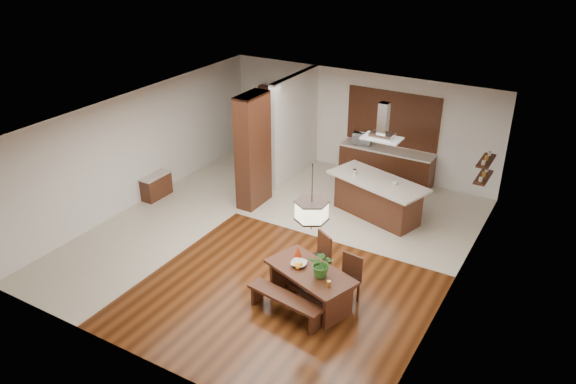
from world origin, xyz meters
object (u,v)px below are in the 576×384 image
Objects in this scene: foliage_plant at (322,264)px; range_hood at (383,121)px; kitchen_island at (377,198)px; pendant_lantern at (312,198)px; dining_table at (310,279)px; fruit_bowl at (299,264)px; dining_chair_left at (315,259)px; dining_chair_right at (346,281)px; hallway_console at (156,186)px; island_cup at (395,183)px; microwave at (362,139)px; dining_bench at (285,306)px.

range_hood reaches higher than foliage_plant.
pendant_lantern is at bearing -69.32° from kitchen_island.
foliage_plant is at bearing -10.44° from dining_table.
fruit_bowl is at bearing 171.29° from pendant_lantern.
kitchen_island is at bearing 93.20° from pendant_lantern.
dining_chair_left is 0.87m from dining_chair_right.
fruit_bowl is (5.33, -1.90, 0.44)m from hallway_console.
dining_chair_right is at bearing -14.32° from hallway_console.
dining_chair_right is 1.89m from pendant_lantern.
hallway_console is 2.94× the size of fruit_bowl.
island_cup is (0.22, 3.79, 0.52)m from dining_table.
island_cup reaches higher than kitchen_island.
foliage_plant is 3.83m from island_cup.
foliage_plant is (5.87, -1.99, 0.67)m from hallway_console.
foliage_plant is 4.45× the size of island_cup.
dining_table is at bearing -93.37° from island_cup.
pendant_lantern is (0.23, -0.64, 1.71)m from dining_chair_left.
dining_chair_left is 0.81× the size of pendant_lantern.
foliage_plant reaches higher than kitchen_island.
island_cup is at bearing -9.77° from range_hood.
fruit_bowl is 6.06m from microwave.
foliage_plant is (0.26, -0.05, 0.45)m from dining_table.
foliage_plant is (0.47, 0.54, 0.77)m from dining_bench.
hallway_console is at bearing 161.30° from foliage_plant.
hallway_console is 5.96m from dining_bench.
microwave is (-1.56, 5.95, 0.56)m from dining_table.
pendant_lantern reaches higher than hallway_console.
range_hood is at bearing 90.11° from dining_bench.
dining_bench is 4.46m from kitchen_island.
dining_chair_left is 2.03× the size of foliage_plant.
dining_chair_left is at bearing 110.02° from dining_table.
foliage_plant is 0.58× the size of range_hood.
pendant_lantern is at bearing -89.57° from microwave.
kitchen_island is at bearing 90.11° from dining_bench.
dining_table is 0.52m from foliage_plant.
fruit_bowl is 0.57× the size of microwave.
kitchen_island is (0.06, 3.81, -0.25)m from fruit_bowl.
dining_table is at bearing 169.56° from foliage_plant.
fruit_bowl is at bearing -91.97° from microwave.
fruit_bowl is at bearing -97.53° from island_cup.
island_cup is (-0.04, 3.83, 0.06)m from foliage_plant.
range_hood is at bearing 89.15° from fruit_bowl.
foliage_plant is 4.21m from range_hood.
dining_chair_right reaches higher than dining_table.
dining_chair_right is at bearing 20.22° from fruit_bowl.
dining_chair_right is 0.72m from foliage_plant.
pendant_lantern is at bearing -141.06° from dining_chair_right.
island_cup is at bearing 8.23° from kitchen_island.
dining_bench is 1.26m from dining_chair_right.
dining_table is at bearing -89.57° from microwave.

